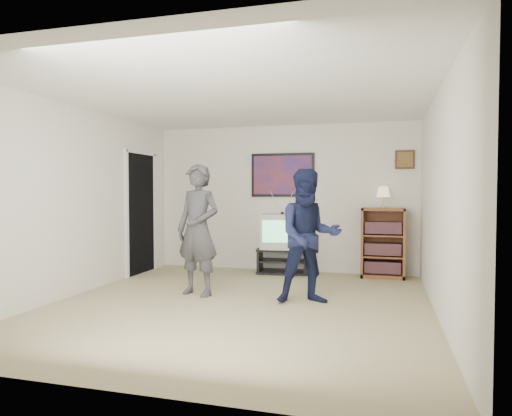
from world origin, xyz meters
The scene contains 13 objects.
room_shell centered at (0.00, 0.35, 1.25)m, with size 4.51×5.00×2.51m.
media_stand centered at (0.06, 2.23, 0.21)m, with size 0.87×0.54×0.42m.
crt_television centered at (0.05, 2.23, 0.70)m, with size 0.68×0.57×0.57m, color #ADADA8, non-canonical shape.
bookshelf centered at (1.67, 2.28, 0.55)m, with size 0.67×0.39×1.11m, color brown, non-canonical shape.
table_lamp centered at (1.67, 2.30, 1.28)m, with size 0.21×0.21×0.34m, color beige, non-canonical shape.
person_tall centered at (-0.68, 0.37, 0.87)m, with size 0.63×0.42×1.73m, color #38373A.
person_short centered at (0.80, 0.33, 0.82)m, with size 0.80×0.62×1.65m, color #141938.
controller_left centered at (-0.70, 0.60, 1.24)m, with size 0.04×0.12×0.04m, color white.
controller_right centered at (0.81, 0.55, 1.07)m, with size 0.04×0.12×0.04m, color white.
poster centered at (0.00, 2.48, 1.65)m, with size 1.10×0.03×0.75m, color black.
air_vent centered at (-0.55, 2.48, 1.95)m, with size 0.28×0.02×0.14m, color white.
small_picture centered at (2.00, 2.48, 1.88)m, with size 0.30×0.03×0.30m, color black.
doorway centered at (-2.23, 1.60, 1.00)m, with size 0.03×0.85×2.00m, color black.
Camera 1 is at (1.66, -5.20, 1.38)m, focal length 32.00 mm.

